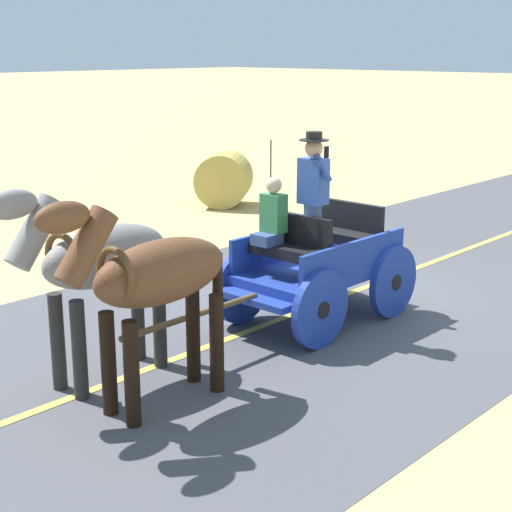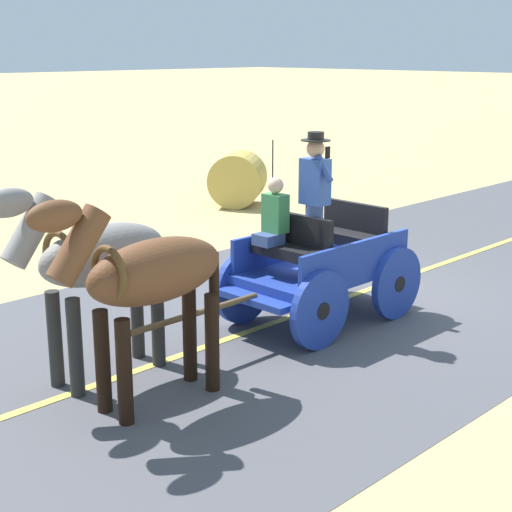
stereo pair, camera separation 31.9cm
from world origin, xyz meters
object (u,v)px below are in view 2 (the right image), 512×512
object	(u,v)px
hay_bale	(238,179)
horse_drawn_carriage	(317,262)
horse_near_side	(147,278)
horse_off_side	(96,260)

from	to	relation	value
hay_bale	horse_drawn_carriage	bearing A→B (deg)	143.47
horse_drawn_carriage	horse_near_side	size ratio (longest dim) A/B	2.04
horse_drawn_carriage	horse_off_side	world-z (taller)	horse_drawn_carriage
horse_near_side	horse_off_side	size ratio (longest dim) A/B	1.00
horse_near_side	horse_off_side	distance (m)	0.88
horse_drawn_carriage	horse_off_side	bearing A→B (deg)	81.21
horse_drawn_carriage	horse_off_side	size ratio (longest dim) A/B	2.04
horse_drawn_carriage	horse_off_side	distance (m)	3.10
horse_drawn_carriage	horse_near_side	xyz separation A→B (m)	(-0.42, 3.03, 0.51)
horse_drawn_carriage	hay_bale	bearing A→B (deg)	-36.53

